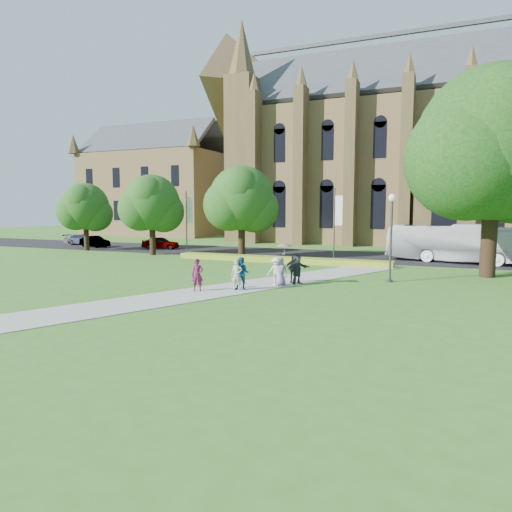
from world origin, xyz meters
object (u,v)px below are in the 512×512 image
at_px(pedestrian_0, 197,275).
at_px(tour_coach, 459,243).
at_px(car_0, 161,243).
at_px(streetlamp, 391,227).
at_px(car_2, 83,239).
at_px(car_1, 95,242).
at_px(large_tree, 494,144).

bearing_deg(pedestrian_0, tour_coach, 32.48).
distance_m(tour_coach, car_0, 29.17).
distance_m(streetlamp, tour_coach, 12.85).
relative_size(car_2, pedestrian_0, 2.50).
relative_size(streetlamp, car_1, 1.37).
height_order(streetlamp, pedestrian_0, streetlamp).
distance_m(car_0, car_2, 11.98).
height_order(large_tree, pedestrian_0, large_tree).
relative_size(car_1, car_2, 0.89).
height_order(streetlamp, car_1, streetlamp).
relative_size(tour_coach, pedestrian_0, 6.47).
height_order(car_0, car_1, car_0).
distance_m(large_tree, car_2, 44.39).
xyz_separation_m(streetlamp, car_0, (-25.28, 12.72, -2.61)).
distance_m(large_tree, car_1, 40.32).
bearing_deg(car_1, tour_coach, -79.09).
xyz_separation_m(streetlamp, tour_coach, (3.87, 12.13, -1.73)).
bearing_deg(car_1, large_tree, -90.23).
bearing_deg(tour_coach, car_1, 100.70).
xyz_separation_m(tour_coach, car_1, (-37.28, -0.39, -0.92)).
relative_size(streetlamp, pedestrian_0, 3.05).
height_order(car_1, car_2, car_1).
bearing_deg(pedestrian_0, car_1, 118.01).
bearing_deg(large_tree, pedestrian_0, -140.79).
relative_size(large_tree, car_1, 3.46).
bearing_deg(tour_coach, pedestrian_0, 156.66).
bearing_deg(car_2, large_tree, -117.61).
distance_m(streetlamp, car_0, 28.42).
bearing_deg(car_2, streetlamp, -125.68).
bearing_deg(pedestrian_0, car_0, 105.11).
distance_m(streetlamp, car_2, 39.78).
bearing_deg(car_0, car_1, 79.88).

